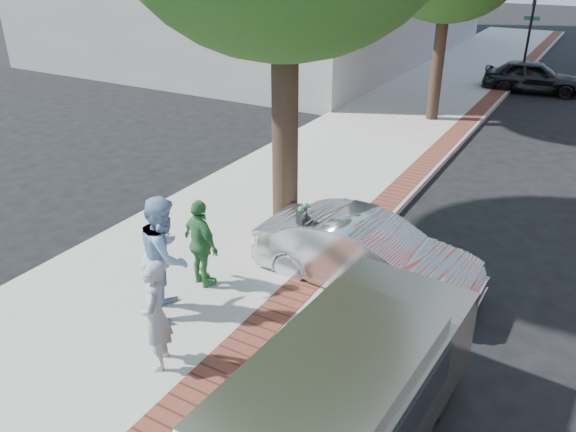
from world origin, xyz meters
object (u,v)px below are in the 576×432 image
Objects in this scene: van at (346,395)px; parking_meter at (303,226)px; person_green at (201,244)px; person_officer at (165,255)px; sedan_silver at (367,254)px; bg_car at (533,76)px; person_gray at (155,316)px.

parking_meter is at bearing 130.01° from van.
person_green is at bearing -143.02° from parking_meter.
person_officer is 3.90m from van.
person_officer is at bearing 136.16° from sedan_silver.
sedan_silver is 17.44m from bg_car.
van is at bearing 57.56° from person_gray.
person_gray is 2.93m from van.
person_gray reaches higher than van.
person_gray is at bearing -173.87° from person_officer.
sedan_silver is at bearing 26.41° from parking_meter.
van is (1.02, -21.05, 0.24)m from bg_car.
person_gray reaches higher than person_green.
person_officer reaches higher than parking_meter.
person_gray is at bearing 167.02° from bg_car.
person_officer is 0.91m from person_green.
person_green is at bearing 164.16° from bg_car.
person_gray is 21.16m from bg_car.
person_gray is at bearing -101.93° from parking_meter.
parking_meter is at bearing 135.23° from person_gray.
bg_car is at bearing -78.41° from person_green.
person_green is at bearing -30.09° from person_officer.
parking_meter reaches higher than bg_car.
bg_car is 21.07m from van.
parking_meter is at bearing -65.31° from person_officer.
person_gray is at bearing 130.62° from person_green.
bg_car is (2.71, 19.92, -0.50)m from person_officer.
person_officer is (-1.46, -1.97, -0.03)m from parking_meter.
person_gray reaches higher than sedan_silver.
person_green is 19.22m from bg_car.
person_gray is (-0.66, -3.12, -0.20)m from parking_meter.
van is at bearing -135.60° from person_officer.
person_officer is at bearing -126.54° from parking_meter.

